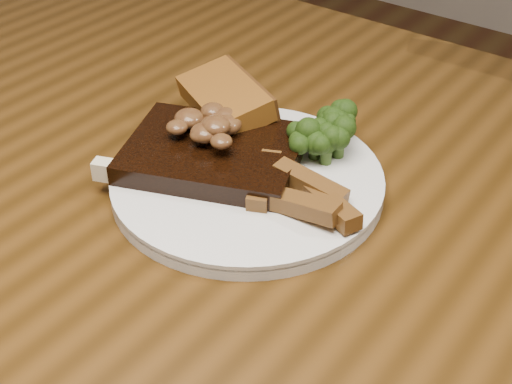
# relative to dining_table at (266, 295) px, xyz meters

# --- Properties ---
(dining_table) EXTENTS (1.60, 0.90, 0.75)m
(dining_table) POSITION_rel_dining_table_xyz_m (0.00, 0.00, 0.00)
(dining_table) COLOR #44280D
(dining_table) RESTS_ON ground
(plate) EXTENTS (0.27, 0.27, 0.01)m
(plate) POSITION_rel_dining_table_xyz_m (-0.04, 0.03, 0.10)
(plate) COLOR silver
(plate) RESTS_ON dining_table
(steak) EXTENTS (0.20, 0.18, 0.02)m
(steak) POSITION_rel_dining_table_xyz_m (-0.08, 0.03, 0.12)
(steak) COLOR black
(steak) RESTS_ON plate
(steak_bone) EXTENTS (0.15, 0.07, 0.02)m
(steak_bone) POSITION_rel_dining_table_xyz_m (-0.08, -0.03, 0.11)
(steak_bone) COLOR beige
(steak_bone) RESTS_ON plate
(mushroom_pile) EXTENTS (0.08, 0.08, 0.03)m
(mushroom_pile) POSITION_rel_dining_table_xyz_m (-0.08, 0.03, 0.14)
(mushroom_pile) COLOR brown
(mushroom_pile) RESTS_ON steak
(garlic_bread) EXTENTS (0.13, 0.10, 0.02)m
(garlic_bread) POSITION_rel_dining_table_xyz_m (-0.12, 0.09, 0.12)
(garlic_bread) COLOR brown
(garlic_bread) RESTS_ON plate
(potato_wedges) EXTENTS (0.09, 0.09, 0.02)m
(potato_wedges) POSITION_rel_dining_table_xyz_m (0.03, 0.03, 0.12)
(potato_wedges) COLOR brown
(potato_wedges) RESTS_ON plate
(broccoli_cluster) EXTENTS (0.07, 0.07, 0.04)m
(broccoli_cluster) POSITION_rel_dining_table_xyz_m (-0.00, 0.11, 0.12)
(broccoli_cluster) COLOR #213A0D
(broccoli_cluster) RESTS_ON plate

